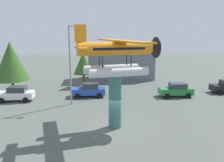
% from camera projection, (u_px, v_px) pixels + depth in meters
% --- Properties ---
extents(ground_plane, '(140.00, 140.00, 0.00)m').
position_uv_depth(ground_plane, '(115.00, 127.00, 20.12)').
color(ground_plane, '#515651').
extents(display_pedestal, '(1.10, 1.10, 4.60)m').
position_uv_depth(display_pedestal, '(115.00, 101.00, 19.66)').
color(display_pedestal, '#386B66').
rests_on(display_pedestal, ground).
extents(floatplane_monument, '(7.16, 10.39, 4.00)m').
position_uv_depth(floatplane_monument, '(117.00, 54.00, 18.90)').
color(floatplane_monument, silver).
rests_on(floatplane_monument, display_pedestal).
extents(car_near_white, '(4.20, 2.02, 1.76)m').
position_uv_depth(car_near_white, '(16.00, 94.00, 27.75)').
color(car_near_white, white).
rests_on(car_near_white, ground).
extents(car_mid_blue, '(4.20, 2.02, 1.76)m').
position_uv_depth(car_mid_blue, '(89.00, 90.00, 29.64)').
color(car_mid_blue, '#2847B7').
rests_on(car_mid_blue, ground).
extents(car_far_green, '(4.20, 2.02, 1.76)m').
position_uv_depth(car_far_green, '(176.00, 90.00, 29.65)').
color(car_far_green, '#237A38').
rests_on(car_far_green, ground).
extents(streetlight_primary, '(1.84, 0.28, 8.81)m').
position_uv_depth(streetlight_primary, '(72.00, 60.00, 25.65)').
color(streetlight_primary, gray).
rests_on(streetlight_primary, ground).
extents(storefront_building, '(11.27, 5.22, 6.15)m').
position_uv_depth(storefront_building, '(120.00, 61.00, 41.25)').
color(storefront_building, slate).
rests_on(storefront_building, ground).
extents(tree_west, '(4.63, 4.63, 6.89)m').
position_uv_depth(tree_west, '(11.00, 61.00, 31.00)').
color(tree_west, brown).
rests_on(tree_west, ground).
extents(tree_east, '(2.92, 2.92, 5.23)m').
position_uv_depth(tree_east, '(83.00, 63.00, 34.65)').
color(tree_east, brown).
rests_on(tree_east, ground).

